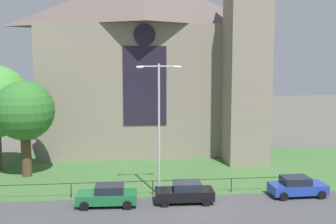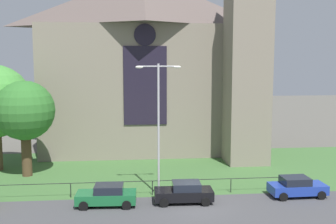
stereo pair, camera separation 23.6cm
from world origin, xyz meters
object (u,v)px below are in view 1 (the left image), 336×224
object	(u,v)px
tree_left_near	(24,111)
church_building	(149,60)
parked_car_green	(108,195)
parked_car_black	(185,192)
streetlamp_near	(159,115)
parked_car_blue	(297,187)

from	to	relation	value
tree_left_near	church_building	bearing A→B (deg)	41.95
parked_car_green	parked_car_black	distance (m)	5.53
church_building	tree_left_near	xyz separation A→B (m)	(-11.58, -10.41, -4.47)
church_building	tree_left_near	size ratio (longest dim) A/B	3.06
tree_left_near	parked_car_green	distance (m)	12.31
streetlamp_near	parked_car_green	distance (m)	6.91
tree_left_near	parked_car_blue	size ratio (longest dim) A/B	2.01
parked_car_black	parked_car_blue	distance (m)	8.67
church_building	tree_left_near	distance (m)	16.20
tree_left_near	streetlamp_near	distance (m)	13.02
tree_left_near	parked_car_blue	distance (m)	23.57
streetlamp_near	parked_car_blue	bearing A→B (deg)	-7.22
parked_car_black	tree_left_near	bearing A→B (deg)	-30.78
church_building	parked_car_green	bearing A→B (deg)	-102.35
parked_car_black	streetlamp_near	bearing A→B (deg)	-44.37
church_building	tree_left_near	bearing A→B (deg)	-138.05
streetlamp_near	parked_car_blue	world-z (taller)	streetlamp_near
church_building	parked_car_green	xyz separation A→B (m)	(-4.11, -18.79, -9.53)
streetlamp_near	parked_car_blue	distance (m)	11.79
church_building	parked_car_green	distance (m)	21.46
church_building	parked_car_blue	size ratio (longest dim) A/B	6.14
church_building	streetlamp_near	size ratio (longest dim) A/B	2.60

